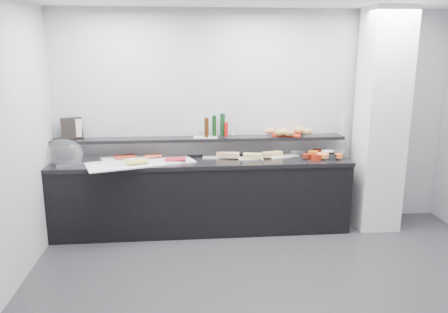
{
  "coord_description": "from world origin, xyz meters",
  "views": [
    {
      "loc": [
        -0.91,
        -3.45,
        2.16
      ],
      "look_at": [
        -0.45,
        1.45,
        1.0
      ],
      "focal_mm": 35.0,
      "sensor_mm": 36.0,
      "label": 1
    }
  ],
  "objects": [
    {
      "name": "bread_roll_midw",
      "position": [
        0.33,
        1.84,
        1.21
      ],
      "size": [
        0.12,
        0.08,
        0.08
      ],
      "primitive_type": "ellipsoid",
      "rotation": [
        0.0,
        0.0,
        0.01
      ],
      "color": "#B89146",
      "rests_on": "bread_tray"
    },
    {
      "name": "bread_roll_sw",
      "position": [
        0.28,
        1.78,
        1.21
      ],
      "size": [
        0.14,
        0.11,
        0.08
      ],
      "primitive_type": "ellipsoid",
      "rotation": [
        0.0,
        0.0,
        0.23
      ],
      "color": "#AF9143",
      "rests_on": "bread_tray"
    },
    {
      "name": "platter_cheese",
      "position": [
        -1.66,
        1.54,
        0.92
      ],
      "size": [
        0.35,
        0.3,
        0.01
      ],
      "primitive_type": "cube",
      "rotation": [
        0.0,
        0.0,
        0.39
      ],
      "color": "white",
      "rests_on": "linen_runner"
    },
    {
      "name": "sandwich_plate_right",
      "position": [
        0.33,
        1.8,
        0.91
      ],
      "size": [
        0.42,
        0.29,
        0.01
      ],
      "primitive_type": "cube",
      "rotation": [
        0.0,
        0.0,
        0.35
      ],
      "color": "white",
      "rests_on": "counter_top"
    },
    {
      "name": "food_cheese",
      "position": [
        -1.46,
        1.54,
        0.94
      ],
      "size": [
        0.28,
        0.23,
        0.02
      ],
      "primitive_type": "cube",
      "rotation": [
        0.0,
        0.0,
        0.37
      ],
      "color": "#D5CA52",
      "rests_on": "platter_cheese"
    },
    {
      "name": "food_meat_a",
      "position": [
        -1.63,
        1.82,
        0.94
      ],
      "size": [
        0.29,
        0.23,
        0.02
      ],
      "primitive_type": "cube",
      "rotation": [
        0.0,
        0.0,
        0.35
      ],
      "color": "maroon",
      "rests_on": "platter_meat_a"
    },
    {
      "name": "tongs_left",
      "position": [
        -0.41,
        1.78,
        0.92
      ],
      "size": [
        0.16,
        0.02,
        0.01
      ],
      "primitive_type": "cylinder",
      "rotation": [
        0.0,
        1.57,
        0.1
      ],
      "color": "#BABCC2",
      "rests_on": "sandwich_plate_left"
    },
    {
      "name": "food_salmon",
      "position": [
        -1.29,
        1.83,
        0.94
      ],
      "size": [
        0.23,
        0.19,
        0.02
      ],
      "primitive_type": "cube",
      "rotation": [
        0.0,
        0.0,
        0.41
      ],
      "color": "#EE5930",
      "rests_on": "platter_salmon"
    },
    {
      "name": "carafe",
      "position": [
        1.09,
        1.85,
        1.3
      ],
      "size": [
        0.12,
        0.12,
        0.3
      ],
      "primitive_type": "cylinder",
      "rotation": [
        0.0,
        0.0,
        0.43
      ],
      "color": "white",
      "rests_on": "wall_shelf"
    },
    {
      "name": "bread_roll_nw",
      "position": [
        0.18,
        1.91,
        1.21
      ],
      "size": [
        0.14,
        0.1,
        0.08
      ],
      "primitive_type": "ellipsoid",
      "rotation": [
        0.0,
        0.0,
        -0.19
      ],
      "color": "#D28650",
      "rests_on": "bread_tray"
    },
    {
      "name": "fill_red_jam",
      "position": [
        0.57,
        1.61,
        0.95
      ],
      "size": [
        0.11,
        0.11,
        0.05
      ],
      "primitive_type": "cylinder",
      "rotation": [
        0.0,
        0.0,
        0.19
      ],
      "color": "#62170E",
      "rests_on": "bowl_red_jam"
    },
    {
      "name": "fill_glass_fruit",
      "position": [
        0.7,
        1.77,
        0.95
      ],
      "size": [
        0.15,
        0.15,
        0.05
      ],
      "primitive_type": "cylinder",
      "rotation": [
        0.0,
        0.0,
        0.15
      ],
      "color": "orange",
      "rests_on": "bowl_glass_fruit"
    },
    {
      "name": "column",
      "position": [
        1.5,
        1.65,
        1.35
      ],
      "size": [
        0.5,
        0.5,
        2.7
      ],
      "primitive_type": "cube",
      "color": "white",
      "rests_on": "ground"
    },
    {
      "name": "fill_black_fruit",
      "position": [
        0.97,
        1.58,
        0.95
      ],
      "size": [
        0.12,
        0.12,
        0.05
      ],
      "primitive_type": "cylinder",
      "rotation": [
        0.0,
        0.0,
        0.25
      ],
      "color": "#EE5720",
      "rests_on": "bowl_black_fruit"
    },
    {
      "name": "sandwich_plate_left",
      "position": [
        -0.49,
        1.84,
        0.91
      ],
      "size": [
        0.39,
        0.19,
        0.01
      ],
      "primitive_type": "cube",
      "rotation": [
        0.0,
        0.0,
        -0.07
      ],
      "color": "white",
      "rests_on": "counter_top"
    },
    {
      "name": "food_meat_b",
      "position": [
        -1.01,
        1.61,
        0.94
      ],
      "size": [
        0.24,
        0.16,
        0.02
      ],
      "primitive_type": "cube",
      "rotation": [
        0.0,
        0.0,
        -0.02
      ],
      "color": "maroon",
      "rests_on": "platter_meat_b"
    },
    {
      "name": "bottle_brown",
      "position": [
        -0.63,
        1.82,
        1.28
      ],
      "size": [
        0.06,
        0.06,
        0.24
      ],
      "primitive_type": "cylinder",
      "rotation": [
        0.0,
        0.0,
        -0.08
      ],
      "color": "#381D0A",
      "rests_on": "condiment_tray"
    },
    {
      "name": "shaker_pepper",
      "position": [
        -0.3,
        1.91,
        1.2
      ],
      "size": [
        0.03,
        0.03,
        0.07
      ],
      "primitive_type": "cylinder",
      "rotation": [
        0.0,
        0.0,
        0.17
      ],
      "color": "silver",
      "rests_on": "condiment_tray"
    },
    {
      "name": "shaker_salt",
      "position": [
        -0.39,
        1.89,
        1.2
      ],
      "size": [
        0.04,
        0.04,
        0.07
      ],
      "primitive_type": "cylinder",
      "rotation": [
        0.0,
        0.0,
        0.3
      ],
      "color": "silver",
      "rests_on": "condiment_tray"
    },
    {
      "name": "ground",
      "position": [
        0.0,
        0.0,
        0.0
      ],
      "size": [
        5.0,
        5.0,
        0.0
      ],
      "primitive_type": "plane",
      "color": "#2D2D30",
      "rests_on": "ground"
    },
    {
      "name": "bottle_green_b",
      "position": [
        -0.42,
        1.9,
        1.3
      ],
      "size": [
        0.08,
        0.08,
        0.28
      ],
      "primitive_type": "cylinder",
      "rotation": [
        0.0,
        0.0,
        0.42
      ],
      "color": "#0F3817",
      "rests_on": "condiment_tray"
    },
    {
      "name": "bowl_black_jam",
      "position": [
        0.88,
        1.83,
        0.94
      ],
      "size": [
        0.13,
        0.13,
        0.07
      ],
      "primitive_type": "cylinder",
      "rotation": [
        0.0,
        0.0,
        0.04
      ],
      "color": "black",
      "rests_on": "counter_top"
    },
    {
      "name": "bread_roll_ne",
      "position": [
        0.57,
        1.97,
        1.21
      ],
      "size": [
        0.14,
        0.1,
        0.08
      ],
      "primitive_type": "ellipsoid",
      "rotation": [
        0.0,
        0.0,
        0.04
      ],
      "color": "tan",
      "rests_on": "bread_tray"
    },
    {
      "name": "buffet_cabinet",
      "position": [
        -0.7,
        1.7,
        0.42
      ],
      "size": [
        3.6,
        0.6,
        0.85
      ],
      "primitive_type": "cube",
      "color": "black",
      "rests_on": "ground"
    },
    {
      "name": "print_art",
      "position": [
        -2.24,
        1.95,
        1.28
      ],
      "size": [
        0.19,
        0.06,
        0.22
      ],
      "primitive_type": "cube",
      "rotation": [
        -0.21,
        0.0,
        -0.05
      ],
      "color": "#D4AE99",
      "rests_on": "framed_print"
    },
    {
      "name": "back_wall",
      "position": [
        0.0,
        2.0,
        1.35
      ],
      "size": [
        5.0,
        0.02,
        2.7
      ],
      "primitive_type": "cube",
      "color": "#ABACB2",
      "rests_on": "ground"
    },
    {
      "name": "cloche_dome",
      "position": [
        -2.31,
        1.69,
        1.03
      ],
      "size": [
        0.52,
        0.42,
        0.34
      ],
      "primitive_type": "ellipsoid",
      "rotation": [
        0.0,
        0.0,
        -0.29
      ],
      "color": "white",
      "rests_on": "cloche_base"
    },
    {
      "name": "condiment_tray",
      "position": [
        -0.64,
        1.85,
        1.16
      ],
      "size": [
        0.3,
        0.19,
        0.01
      ],
      "primitive_type": "cube",
      "rotation": [
        0.0,
        0.0,
        -0.05
      ],
      "color": "silver",
      "rests_on": "wall_shelf"
    },
    {
      "name": "platter_salmon",
      "position": [
        -1.5,
        1.84,
        0.92
      ],
      "size": [
        0.33,
        0.24,
        0.01
      ],
      "primitive_type": "cube",
      "rotation": [
        0.0,
        0.0,
        0.12
      ],
      "color": "white",
      "rests_on": "linen_runner"
    },
    {
      "name": "bread_tray",
      "position": [
        0.39,
        1.91,
        1.16
      ],
      "size": [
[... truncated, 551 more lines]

